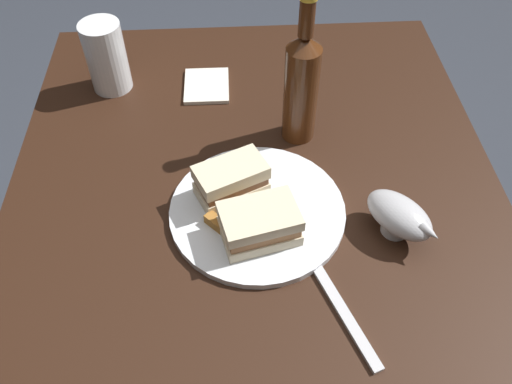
% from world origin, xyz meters
% --- Properties ---
extents(ground_plane, '(6.00, 6.00, 0.00)m').
position_xyz_m(ground_plane, '(0.00, 0.00, 0.00)').
color(ground_plane, '#333842').
extents(dining_table, '(1.04, 0.85, 0.74)m').
position_xyz_m(dining_table, '(0.00, 0.00, 0.37)').
color(dining_table, black).
rests_on(dining_table, ground).
extents(plate, '(0.29, 0.29, 0.01)m').
position_xyz_m(plate, '(-0.04, 0.00, 0.75)').
color(plate, white).
rests_on(plate, dining_table).
extents(sandwich_half_left, '(0.11, 0.13, 0.06)m').
position_xyz_m(sandwich_half_left, '(-0.01, 0.04, 0.78)').
color(sandwich_half_left, beige).
rests_on(sandwich_half_left, plate).
extents(sandwich_half_right, '(0.10, 0.13, 0.06)m').
position_xyz_m(sandwich_half_right, '(-0.09, -0.00, 0.78)').
color(sandwich_half_right, beige).
rests_on(sandwich_half_right, plate).
extents(potato_wedge_front, '(0.02, 0.04, 0.02)m').
position_xyz_m(potato_wedge_front, '(-0.08, 0.04, 0.76)').
color(potato_wedge_front, '#AD702D').
rests_on(potato_wedge_front, plate).
extents(potato_wedge_middle, '(0.03, 0.04, 0.01)m').
position_xyz_m(potato_wedge_middle, '(-0.03, 0.04, 0.76)').
color(potato_wedge_middle, gold).
rests_on(potato_wedge_middle, plate).
extents(potato_wedge_back, '(0.05, 0.03, 0.02)m').
position_xyz_m(potato_wedge_back, '(-0.07, 0.05, 0.76)').
color(potato_wedge_back, '#B77F33').
rests_on(potato_wedge_back, plate).
extents(potato_wedge_left_edge, '(0.04, 0.04, 0.02)m').
position_xyz_m(potato_wedge_left_edge, '(-0.07, 0.07, 0.76)').
color(potato_wedge_left_edge, '#AD702D').
rests_on(potato_wedge_left_edge, plate).
extents(potato_wedge_right_edge, '(0.02, 0.05, 0.02)m').
position_xyz_m(potato_wedge_right_edge, '(-0.06, 0.04, 0.76)').
color(potato_wedge_right_edge, gold).
rests_on(potato_wedge_right_edge, plate).
extents(potato_wedge_stray, '(0.05, 0.05, 0.01)m').
position_xyz_m(potato_wedge_stray, '(-0.09, 0.02, 0.76)').
color(potato_wedge_stray, '#AD702D').
rests_on(potato_wedge_stray, plate).
extents(pint_glass, '(0.08, 0.08, 0.14)m').
position_xyz_m(pint_glass, '(0.31, 0.28, 0.80)').
color(pint_glass, white).
rests_on(pint_glass, dining_table).
extents(gravy_boat, '(0.13, 0.12, 0.06)m').
position_xyz_m(gravy_boat, '(-0.09, -0.22, 0.78)').
color(gravy_boat, '#B7B7BC').
rests_on(gravy_boat, dining_table).
extents(cider_bottle, '(0.06, 0.06, 0.28)m').
position_xyz_m(cider_bottle, '(0.15, -0.09, 0.85)').
color(cider_bottle, '#47230F').
rests_on(cider_bottle, dining_table).
extents(napkin, '(0.11, 0.09, 0.01)m').
position_xyz_m(napkin, '(0.30, 0.08, 0.74)').
color(napkin, silver).
rests_on(napkin, dining_table).
extents(fork, '(0.17, 0.08, 0.01)m').
position_xyz_m(fork, '(-0.23, -0.11, 0.74)').
color(fork, silver).
rests_on(fork, dining_table).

